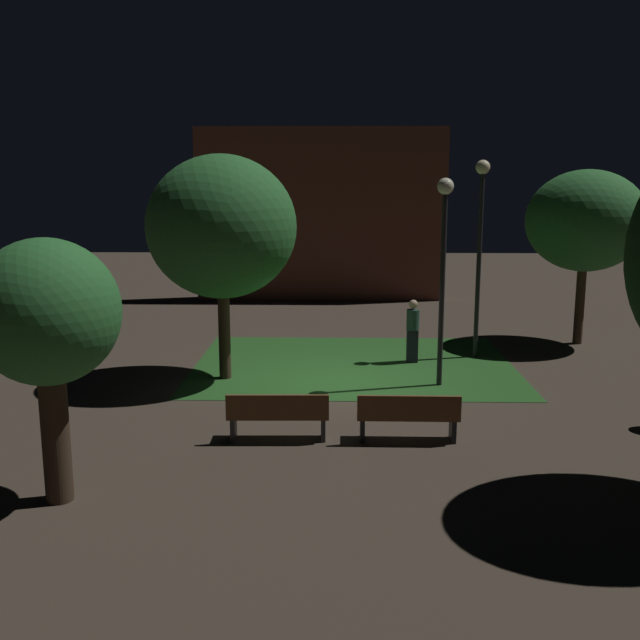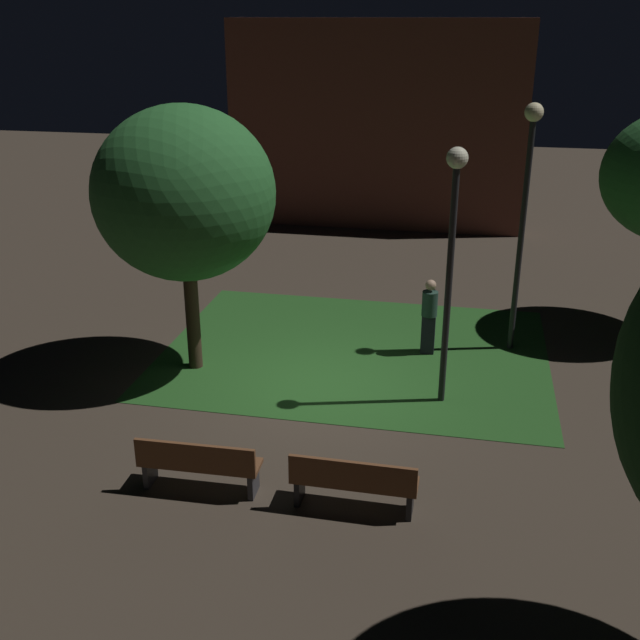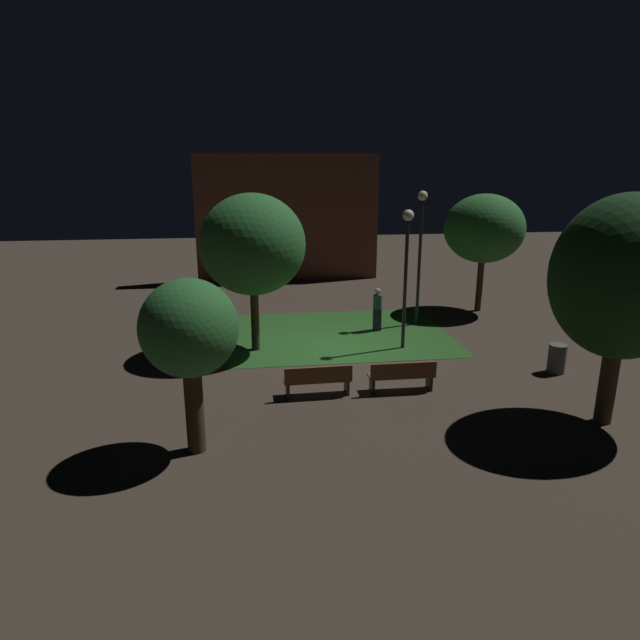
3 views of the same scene
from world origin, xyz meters
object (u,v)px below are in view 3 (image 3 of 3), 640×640
(tree_tall_center, at_px, (484,229))
(bench_front_right, at_px, (318,379))
(bench_lawn_edge, at_px, (402,375))
(pedestrian, at_px, (377,308))
(tree_near_wall, at_px, (253,245))
(tree_back_right, at_px, (189,331))
(trash_bin, at_px, (557,359))
(lamp_post_plaza_east, at_px, (406,256))
(tree_back_left, at_px, (624,278))
(lamp_post_path_center, at_px, (421,237))

(tree_tall_center, bearing_deg, bench_front_right, -134.79)
(bench_lawn_edge, distance_m, pedestrian, 5.70)
(tree_near_wall, xyz_separation_m, tree_back_right, (-1.40, -6.54, -0.80))
(bench_lawn_edge, height_order, tree_near_wall, tree_near_wall)
(trash_bin, height_order, pedestrian, pedestrian)
(bench_lawn_edge, bearing_deg, tree_back_right, -154.66)
(pedestrian, bearing_deg, lamp_post_plaza_east, -79.04)
(tree_tall_center, xyz_separation_m, tree_near_wall, (-9.42, -3.87, 0.07))
(tree_back_right, distance_m, trash_bin, 10.94)
(bench_front_right, bearing_deg, trash_bin, 6.08)
(tree_near_wall, distance_m, pedestrian, 5.47)
(tree_back_right, distance_m, lamp_post_plaza_east, 8.77)
(tree_back_left, distance_m, tree_back_right, 9.59)
(lamp_post_path_center, bearing_deg, trash_bin, -64.87)
(trash_bin, relative_size, pedestrian, 0.54)
(trash_bin, bearing_deg, tree_near_wall, 159.51)
(tree_back_left, bearing_deg, bench_front_right, 160.01)
(bench_lawn_edge, xyz_separation_m, pedestrian, (0.66, 5.65, 0.37))
(bench_lawn_edge, relative_size, tree_back_right, 0.48)
(bench_front_right, height_order, tree_near_wall, tree_near_wall)
(bench_front_right, bearing_deg, tree_near_wall, 111.00)
(tree_back_left, bearing_deg, pedestrian, 114.34)
(bench_lawn_edge, height_order, tree_back_left, tree_back_left)
(tree_tall_center, relative_size, tree_near_wall, 0.94)
(bench_lawn_edge, distance_m, tree_tall_center, 10.12)
(bench_lawn_edge, bearing_deg, bench_front_right, 180.00)
(tree_back_left, bearing_deg, tree_near_wall, 141.63)
(bench_lawn_edge, bearing_deg, tree_back_left, -29.17)
(bench_front_right, distance_m, tree_tall_center, 11.55)
(lamp_post_plaza_east, xyz_separation_m, trash_bin, (3.88, -2.82, -2.68))
(lamp_post_plaza_east, height_order, trash_bin, lamp_post_plaza_east)
(lamp_post_path_center, bearing_deg, bench_front_right, -126.73)
(tree_near_wall, relative_size, tree_back_right, 1.35)
(bench_lawn_edge, distance_m, lamp_post_path_center, 7.28)
(tree_back_right, relative_size, lamp_post_plaza_east, 0.82)
(pedestrian, bearing_deg, trash_bin, -48.74)
(tree_back_right, height_order, trash_bin, tree_back_right)
(lamp_post_path_center, xyz_separation_m, pedestrian, (-1.71, -0.60, -2.53))
(tree_near_wall, bearing_deg, lamp_post_path_center, 19.44)
(tree_tall_center, relative_size, tree_back_left, 0.90)
(tree_tall_center, height_order, tree_back_left, tree_back_left)
(tree_back_left, relative_size, trash_bin, 6.20)
(bench_front_right, distance_m, trash_bin, 7.27)
(tree_tall_center, distance_m, tree_back_left, 10.40)
(tree_near_wall, xyz_separation_m, trash_bin, (8.79, -3.28, -3.07))
(bench_lawn_edge, relative_size, trash_bin, 2.07)
(bench_lawn_edge, xyz_separation_m, lamp_post_plaza_east, (1.06, 3.59, 2.64))
(bench_lawn_edge, distance_m, tree_back_left, 5.78)
(tree_near_wall, bearing_deg, bench_lawn_edge, -46.46)
(tree_tall_center, distance_m, lamp_post_plaza_east, 6.27)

